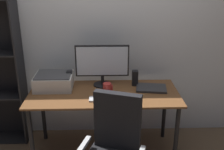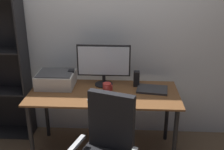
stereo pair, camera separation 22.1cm
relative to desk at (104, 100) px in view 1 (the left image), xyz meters
name	(u,v)px [view 1 (the left image)]	position (x,y,z in m)	size (l,w,h in m)	color
back_wall	(103,30)	(0.00, 0.51, 0.65)	(6.40, 0.10, 2.60)	silver
desk	(104,100)	(0.00, 0.00, 0.00)	(1.57, 0.69, 0.74)	brown
monitor	(102,63)	(-0.01, 0.20, 0.35)	(0.58, 0.20, 0.46)	black
keyboard	(103,99)	(0.00, -0.17, 0.10)	(0.29, 0.11, 0.02)	#B7BABC
mouse	(126,97)	(0.22, -0.15, 0.10)	(0.06, 0.10, 0.03)	black
coffee_mug	(107,88)	(0.03, -0.01, 0.14)	(0.10, 0.09, 0.11)	#B72D28
laptop	(151,88)	(0.51, 0.08, 0.10)	(0.32, 0.23, 0.02)	#2D2D30
speaker_left	(70,79)	(-0.37, 0.19, 0.17)	(0.06, 0.07, 0.17)	black
speaker_right	(135,78)	(0.35, 0.19, 0.17)	(0.06, 0.07, 0.17)	black
printer	(54,81)	(-0.54, 0.14, 0.17)	(0.40, 0.34, 0.16)	silver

